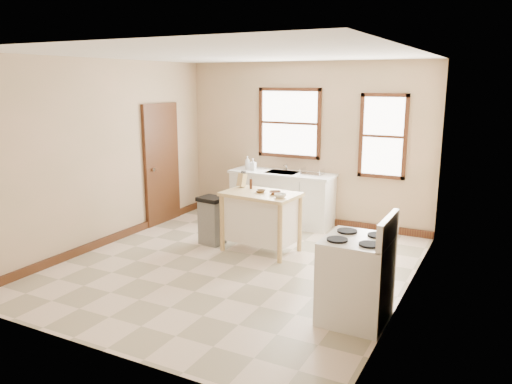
# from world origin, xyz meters

# --- Properties ---
(floor) EXTENTS (5.00, 5.00, 0.00)m
(floor) POSITION_xyz_m (0.00, 0.00, 0.00)
(floor) COLOR beige
(floor) RESTS_ON ground
(ceiling) EXTENTS (5.00, 5.00, 0.00)m
(ceiling) POSITION_xyz_m (0.00, 0.00, 2.80)
(ceiling) COLOR white
(ceiling) RESTS_ON ground
(wall_back) EXTENTS (4.50, 0.04, 2.80)m
(wall_back) POSITION_xyz_m (0.00, 2.50, 1.40)
(wall_back) COLOR tan
(wall_back) RESTS_ON ground
(wall_left) EXTENTS (0.04, 5.00, 2.80)m
(wall_left) POSITION_xyz_m (-2.25, 0.00, 1.40)
(wall_left) COLOR tan
(wall_left) RESTS_ON ground
(wall_right) EXTENTS (0.04, 5.00, 2.80)m
(wall_right) POSITION_xyz_m (2.25, 0.00, 1.40)
(wall_right) COLOR tan
(wall_right) RESTS_ON ground
(window_main) EXTENTS (1.17, 0.06, 1.22)m
(window_main) POSITION_xyz_m (-0.30, 2.48, 1.75)
(window_main) COLOR #39160F
(window_main) RESTS_ON wall_back
(window_side) EXTENTS (0.77, 0.06, 1.37)m
(window_side) POSITION_xyz_m (1.35, 2.48, 1.60)
(window_side) COLOR #39160F
(window_side) RESTS_ON wall_back
(door_left) EXTENTS (0.06, 0.90, 2.10)m
(door_left) POSITION_xyz_m (-2.21, 1.30, 1.05)
(door_left) COLOR #39160F
(door_left) RESTS_ON ground
(baseboard_back) EXTENTS (4.50, 0.04, 0.12)m
(baseboard_back) POSITION_xyz_m (0.00, 2.47, 0.06)
(baseboard_back) COLOR #39160F
(baseboard_back) RESTS_ON ground
(baseboard_left) EXTENTS (0.04, 5.00, 0.12)m
(baseboard_left) POSITION_xyz_m (-2.22, 0.00, 0.06)
(baseboard_left) COLOR #39160F
(baseboard_left) RESTS_ON ground
(sink_counter) EXTENTS (1.86, 0.62, 0.92)m
(sink_counter) POSITION_xyz_m (-0.30, 2.20, 0.46)
(sink_counter) COLOR silver
(sink_counter) RESTS_ON ground
(faucet) EXTENTS (0.03, 0.03, 0.22)m
(faucet) POSITION_xyz_m (-0.30, 2.38, 1.03)
(faucet) COLOR silver
(faucet) RESTS_ON sink_counter
(soap_bottle_a) EXTENTS (0.10, 0.10, 0.23)m
(soap_bottle_a) POSITION_xyz_m (-0.98, 2.19, 1.04)
(soap_bottle_a) COLOR #B2B2B2
(soap_bottle_a) RESTS_ON sink_counter
(soap_bottle_b) EXTENTS (0.09, 0.10, 0.21)m
(soap_bottle_b) POSITION_xyz_m (-0.85, 2.15, 1.02)
(soap_bottle_b) COLOR #B2B2B2
(soap_bottle_b) RESTS_ON sink_counter
(dish_rack) EXTENTS (0.38, 0.29, 0.09)m
(dish_rack) POSITION_xyz_m (0.25, 2.22, 0.97)
(dish_rack) COLOR silver
(dish_rack) RESTS_ON sink_counter
(kitchen_island) EXTENTS (1.14, 0.78, 0.89)m
(kitchen_island) POSITION_xyz_m (0.04, 0.71, 0.44)
(kitchen_island) COLOR #D7C47F
(kitchen_island) RESTS_ON ground
(knife_block) EXTENTS (0.12, 0.12, 0.20)m
(knife_block) POSITION_xyz_m (-0.40, 0.92, 0.99)
(knife_block) COLOR tan
(knife_block) RESTS_ON kitchen_island
(pepper_grinder) EXTENTS (0.05, 0.05, 0.15)m
(pepper_grinder) POSITION_xyz_m (-0.22, 0.88, 0.96)
(pepper_grinder) COLOR #3E2010
(pepper_grinder) RESTS_ON kitchen_island
(bowl_a) EXTENTS (0.19, 0.19, 0.04)m
(bowl_a) POSITION_xyz_m (0.03, 0.72, 0.90)
(bowl_a) COLOR brown
(bowl_a) RESTS_ON kitchen_island
(bowl_b) EXTENTS (0.23, 0.23, 0.04)m
(bowl_b) POSITION_xyz_m (0.26, 0.72, 0.91)
(bowl_b) COLOR brown
(bowl_b) RESTS_ON kitchen_island
(bowl_c) EXTENTS (0.21, 0.21, 0.05)m
(bowl_c) POSITION_xyz_m (0.42, 0.56, 0.91)
(bowl_c) COLOR white
(bowl_c) RESTS_ON kitchen_island
(trash_bin) EXTENTS (0.42, 0.37, 0.74)m
(trash_bin) POSITION_xyz_m (-0.78, 0.66, 0.37)
(trash_bin) COLOR slate
(trash_bin) RESTS_ON ground
(gas_stove) EXTENTS (0.72, 0.73, 1.17)m
(gas_stove) POSITION_xyz_m (1.91, -0.78, 0.58)
(gas_stove) COLOR silver
(gas_stove) RESTS_ON ground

